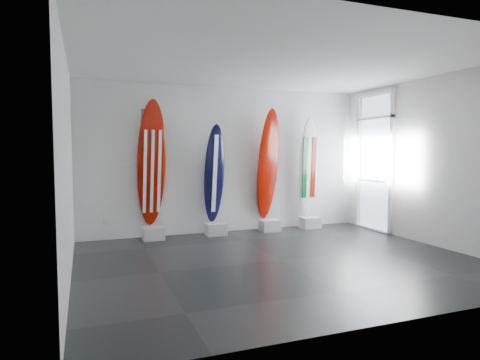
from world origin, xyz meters
name	(u,v)px	position (x,y,z in m)	size (l,w,h in m)	color
floor	(280,260)	(0.00, 0.00, 0.00)	(6.00, 6.00, 0.00)	black
ceiling	(282,63)	(0.00, 0.00, 3.00)	(6.00, 6.00, 0.00)	white
wall_back	(227,160)	(0.00, 2.50, 1.50)	(6.00, 6.00, 0.00)	white
wall_front	(397,170)	(0.00, -2.50, 1.50)	(6.00, 6.00, 0.00)	white
wall_left	(67,166)	(-3.00, 0.00, 1.50)	(5.00, 5.00, 0.00)	white
wall_right	(433,161)	(3.00, 0.00, 1.50)	(5.00, 5.00, 0.00)	white
display_block_usa	(153,234)	(-1.60, 2.18, 0.12)	(0.40, 0.30, 0.24)	silver
surfboard_usa	(152,164)	(-1.60, 2.28, 1.44)	(0.55, 0.08, 2.43)	#8C0E02
display_block_navy	(216,229)	(-0.35, 2.18, 0.12)	(0.40, 0.30, 0.24)	silver
surfboard_navy	(214,174)	(-0.35, 2.28, 1.23)	(0.45, 0.08, 1.98)	black
display_block_swiss	(270,226)	(0.83, 2.18, 0.12)	(0.40, 0.30, 0.24)	silver
surfboard_swiss	(268,164)	(0.83, 2.28, 1.40)	(0.53, 0.08, 2.34)	#8C0E02
display_block_italy	(310,223)	(1.79, 2.18, 0.12)	(0.40, 0.30, 0.24)	silver
surfboard_italy	(308,167)	(1.79, 2.28, 1.33)	(0.49, 0.08, 2.18)	white
wall_outlet	(105,222)	(-2.45, 2.48, 0.35)	(0.09, 0.02, 0.13)	silver
glass_door	(374,163)	(2.97, 1.55, 1.43)	(0.12, 1.16, 2.85)	white
balcony	(422,204)	(4.30, 1.55, 0.50)	(2.80, 2.20, 1.20)	slate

